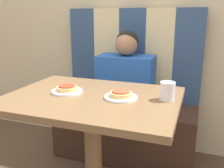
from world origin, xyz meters
name	(u,v)px	position (x,y,z in m)	size (l,w,h in m)	color
booth_seat	(125,130)	(0.00, 0.66, 0.23)	(1.14, 0.45, 0.46)	#382319
booth_backrest	(133,55)	(0.00, 0.85, 0.85)	(1.14, 0.06, 0.76)	navy
dining_table	(92,113)	(0.00, 0.00, 0.63)	(0.94, 0.70, 0.74)	brown
person	(126,73)	(0.00, 0.66, 0.72)	(0.44, 0.25, 0.59)	#2356B2
plate_left	(67,91)	(-0.16, 0.01, 0.74)	(0.18, 0.18, 0.01)	white
plate_right	(121,97)	(0.16, 0.01, 0.74)	(0.18, 0.18, 0.01)	white
pizza_left	(67,88)	(-0.16, 0.01, 0.76)	(0.12, 0.12, 0.03)	tan
pizza_right	(121,94)	(0.16, 0.01, 0.76)	(0.12, 0.12, 0.03)	tan
drinking_cup	(167,91)	(0.40, 0.06, 0.79)	(0.08, 0.08, 0.10)	silver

